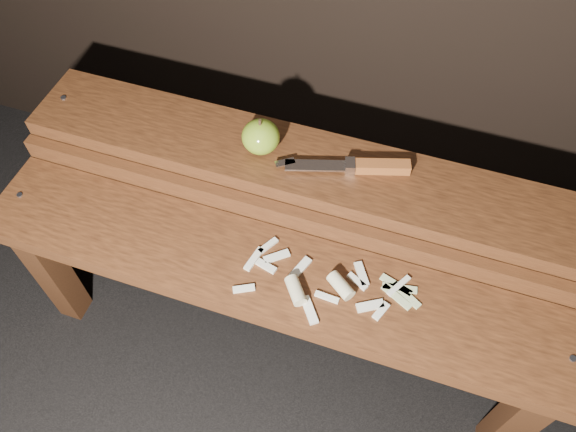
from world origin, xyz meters
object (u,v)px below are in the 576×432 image
(apple, at_px, (261,137))
(bench_rear_tier, at_px, (304,188))
(bench_front_tier, at_px, (269,290))
(knife, at_px, (365,166))

(apple, bearing_deg, bench_rear_tier, -2.61)
(bench_front_tier, height_order, apple, apple)
(bench_rear_tier, distance_m, apple, 0.15)
(bench_front_tier, relative_size, bench_rear_tier, 1.00)
(bench_front_tier, xyz_separation_m, apple, (-0.09, 0.23, 0.18))
(bench_front_tier, xyz_separation_m, bench_rear_tier, (0.00, 0.23, 0.06))
(bench_front_tier, relative_size, knife, 4.57)
(apple, relative_size, knife, 0.31)
(apple, xyz_separation_m, knife, (0.21, 0.01, -0.02))
(bench_front_tier, bearing_deg, knife, 63.76)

